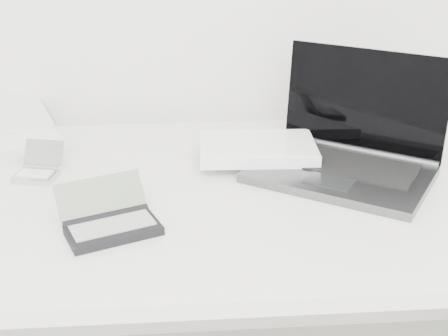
{
  "coord_description": "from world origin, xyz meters",
  "views": [
    {
      "loc": [
        -0.12,
        0.38,
        1.29
      ],
      "look_at": [
        -0.03,
        1.51,
        0.79
      ],
      "focal_mm": 50.0,
      "sensor_mm": 36.0,
      "label": 1
    }
  ],
  "objects": [
    {
      "name": "desk",
      "position": [
        0.0,
        1.55,
        0.68
      ],
      "size": [
        1.6,
        0.8,
        0.73
      ],
      "color": "white",
      "rests_on": "ground"
    },
    {
      "name": "laptop_large",
      "position": [
        0.19,
        1.63,
        0.77
      ],
      "size": [
        0.54,
        0.44,
        0.25
      ],
      "rotation": [
        0.0,
        0.0,
        -0.58
      ],
      "color": "#515356",
      "rests_on": "desk"
    },
    {
      "name": "netbook_open_white",
      "position": [
        -0.53,
        1.82,
        0.75
      ],
      "size": [
        0.37,
        0.4,
        0.08
      ],
      "rotation": [
        0.0,
        0.0,
        0.51
      ],
      "color": "silver",
      "rests_on": "desk"
    },
    {
      "name": "pda_silver",
      "position": [
        -0.42,
        1.63,
        0.74
      ],
      "size": [
        0.11,
        0.12,
        0.07
      ],
      "rotation": [
        0.0,
        0.0,
        -0.23
      ],
      "color": "silver",
      "rests_on": "desk"
    },
    {
      "name": "palmtop_charcoal",
      "position": [
        -0.25,
        1.38,
        0.75
      ],
      "size": [
        0.2,
        0.19,
        0.08
      ],
      "rotation": [
        0.0,
        0.0,
        0.39
      ],
      "color": "black",
      "rests_on": "desk"
    }
  ]
}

